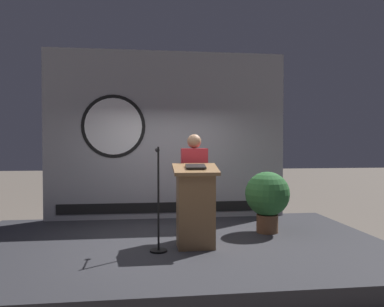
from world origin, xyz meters
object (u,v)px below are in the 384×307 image
Objects in this scene: speaker_person at (194,186)px; potted_plant at (267,196)px; microphone_stand at (158,214)px; podium at (195,207)px.

speaker_person reaches higher than potted_plant.
speaker_person is 0.88m from microphone_stand.
speaker_person is at bearing -168.61° from potted_plant.
microphone_stand is at bearing -135.13° from speaker_person.
podium reaches higher than potted_plant.
speaker_person is 1.32m from potted_plant.
microphone_stand is (-0.53, -0.10, -0.08)m from podium.
potted_plant is at bearing 11.39° from speaker_person.
podium is 0.55m from microphone_stand.
podium is 0.73× the size of speaker_person.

